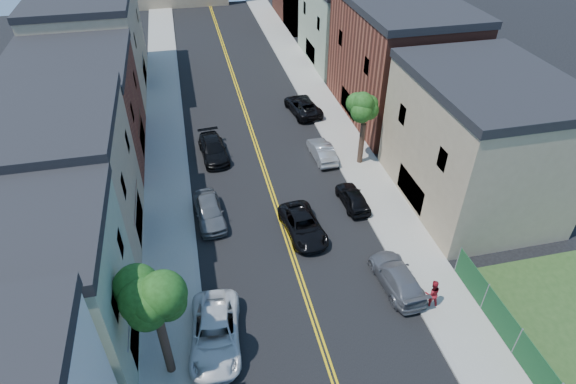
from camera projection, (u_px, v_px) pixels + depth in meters
sidewalk_left at (163, 125)px, 44.24m from camera, size 3.20×100.00×0.15m
sidewalk_right at (325, 108)px, 47.03m from camera, size 3.20×100.00×0.15m
curb_left at (182, 123)px, 44.55m from camera, size 0.30×100.00×0.15m
curb_right at (308, 110)px, 46.72m from camera, size 0.30×100.00×0.15m
bldg_left_palegrn at (24, 307)px, 21.97m from camera, size 9.00×8.00×8.50m
bldg_left_tan_near at (54, 190)px, 28.82m from camera, size 9.00×10.00×9.00m
bldg_left_brick at (78, 114)px, 37.68m from camera, size 9.00×12.00×8.00m
bldg_left_tan_far at (93, 45)px, 48.12m from camera, size 9.00×16.00×9.50m
bldg_right_tan at (477, 145)px, 33.00m from camera, size 9.00×12.00×9.00m
bldg_right_brick at (397, 63)px, 43.58m from camera, size 9.00×14.00×10.00m
bldg_right_palegrn at (348, 24)px, 54.92m from camera, size 9.00×12.00×8.50m
fence_right at (535, 367)px, 22.97m from camera, size 0.04×15.00×1.90m
tree_left_mid at (150, 282)px, 20.10m from camera, size 5.20×5.20×9.29m
tree_right_far at (366, 100)px, 35.83m from camera, size 4.40×4.40×8.03m
white_pickup at (215, 333)px, 24.92m from camera, size 3.20×5.88×1.57m
grey_car_left at (209, 211)px, 33.00m from camera, size 2.19×4.80×1.60m
black_car_left at (213, 149)px, 39.65m from camera, size 2.48×5.23×1.47m
grey_car_right at (397, 277)px, 28.19m from camera, size 2.27×5.04×1.43m
black_car_right at (353, 197)px, 34.46m from camera, size 1.76×4.02×1.35m
silver_car_right at (322, 151)px, 39.48m from camera, size 1.65×4.30×1.40m
dark_car_right_far at (303, 106)px, 46.02m from camera, size 3.14×5.60×1.48m
black_suv_lane at (303, 226)px, 31.95m from camera, size 2.75×5.18×1.39m
pedestrian_right at (432, 293)px, 26.76m from camera, size 0.99×0.83×1.82m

